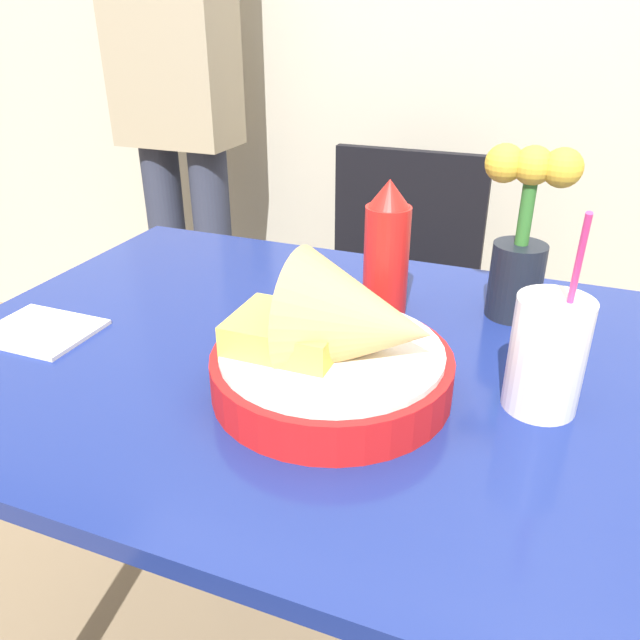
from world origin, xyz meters
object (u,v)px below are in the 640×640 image
Objects in this scene: person_standing at (175,84)px; drink_cup at (547,358)px; food_basket at (341,348)px; chair_far_window at (395,286)px; flower_vase at (523,235)px; ketchup_bottle at (387,250)px.

drink_cup is at bearing -40.37° from person_standing.
chair_far_window is at bearing 100.23° from food_basket.
person_standing reaches higher than food_basket.
drink_cup is at bearing -76.57° from flower_vase.
food_basket is at bearing -79.77° from chair_far_window.
food_basket is 0.17× the size of person_standing.
ketchup_bottle is (0.14, -0.65, 0.34)m from chair_far_window.
ketchup_bottle is at bearing -41.34° from person_standing.
chair_far_window is at bearing 118.64° from flower_vase.
person_standing reaches higher than ketchup_bottle.
person_standing is at bearing 138.66° from ketchup_bottle.
food_basket is 0.34m from flower_vase.
ketchup_bottle is at bearing -77.46° from chair_far_window.
person_standing is (-0.81, 0.93, 0.16)m from food_basket.
food_basket is at bearing -119.76° from flower_vase.
drink_cup is 0.25m from flower_vase.
ketchup_bottle reaches higher than food_basket.
flower_vase reaches higher than chair_far_window.
chair_far_window is 4.22× the size of ketchup_bottle.
ketchup_bottle reaches higher than chair_far_window.
drink_cup reaches higher than food_basket.
ketchup_bottle is 0.19m from flower_vase.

